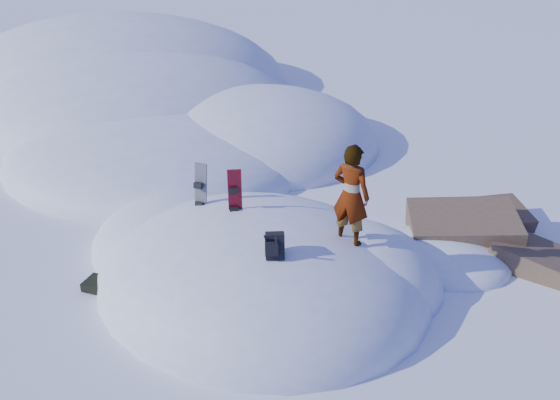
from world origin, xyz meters
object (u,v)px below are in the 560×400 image
at_px(snowboard_red, 235,202).
at_px(snowboard_dark, 200,197).
at_px(backpack, 274,246).
at_px(person, 351,196).

distance_m(snowboard_red, snowboard_dark, 0.99).
bearing_deg(snowboard_dark, snowboard_red, -12.28).
xyz_separation_m(snowboard_red, snowboard_dark, (-0.95, 0.21, -0.16)).
bearing_deg(snowboard_dark, backpack, -30.24).
height_order(snowboard_red, snowboard_dark, snowboard_red).
bearing_deg(backpack, person, 25.08).
bearing_deg(person, backpack, 62.27).
bearing_deg(snowboard_dark, person, -1.99).
xyz_separation_m(snowboard_dark, backpack, (2.36, -1.38, 0.11)).
distance_m(backpack, person, 1.72).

